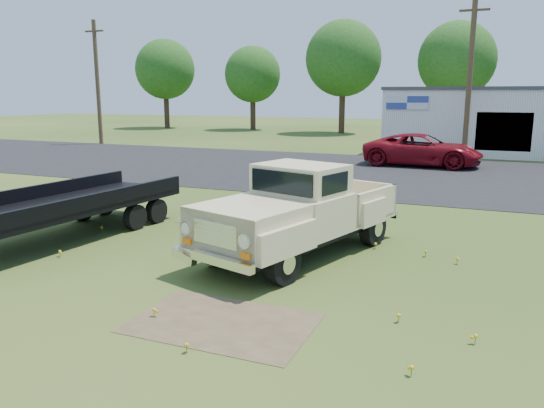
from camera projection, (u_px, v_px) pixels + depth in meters
The scene contains 14 objects.
ground at pixel (225, 261), 12.11m from camera, with size 140.00×140.00×0.00m, color #274215.
asphalt_lot at pixel (368, 172), 25.67m from camera, with size 90.00×14.00×0.02m, color black.
dirt_patch_a at pixel (222, 323), 8.84m from camera, with size 3.00×2.00×0.01m, color #4E3F2A.
dirt_patch_b at pixel (220, 220), 16.02m from camera, with size 2.20×1.60×0.01m, color #4E3F2A.
commercial_building at pixel (503, 120), 33.84m from camera, with size 14.20×8.20×4.15m.
utility_pole_west at pixel (97, 82), 39.30m from camera, with size 1.60×0.30×9.00m.
utility_pole_mid at pixel (470, 78), 29.56m from camera, with size 1.60×0.30×9.00m.
treeline_a at pixel (165, 69), 57.48m from camera, with size 6.40×6.40×9.52m.
treeline_b at pixel (253, 74), 54.77m from camera, with size 5.76×5.76×8.57m.
treeline_c at pixel (343, 59), 49.41m from camera, with size 7.04×7.04×10.47m.
treeline_d at pixel (457, 60), 46.63m from camera, with size 6.72×6.72×10.00m.
vintage_pickup_truck at pixel (300, 210), 12.36m from camera, with size 2.33×5.98×2.17m, color beige, non-canonical shape.
flatbed_trailer at pixel (61, 200), 13.86m from camera, with size 2.46×7.37×2.01m, color black, non-canonical shape.
red_pickup at pixel (422, 150), 27.76m from camera, with size 2.77×6.01×1.67m, color maroon.
Camera 1 is at (5.42, -10.30, 3.75)m, focal length 35.00 mm.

